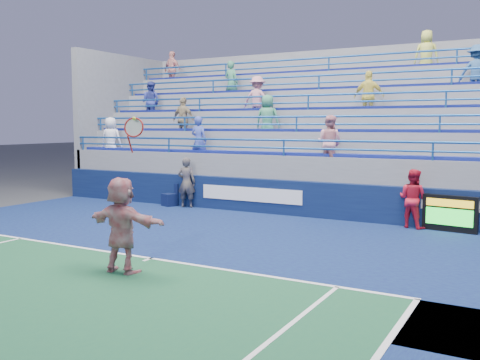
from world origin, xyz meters
The scene contains 8 objects.
ground centered at (0.00, 0.00, 0.00)m, with size 120.00×120.00×0.00m, color #333538.
sponsor_wall centered at (0.00, 6.50, 0.55)m, with size 18.00×0.32×1.10m.
bleacher_stand centered at (-0.01, 10.27, 1.54)m, with size 18.00×5.60×6.13m.
serve_speed_board centered at (5.08, 6.15, 0.49)m, with size 1.42×0.32×0.98m.
judge_chair centered at (-4.12, 6.21, 0.25)m, with size 0.58×0.59×0.79m.
tennis_player centered at (0.17, -1.08, 0.93)m, with size 1.73×0.59×2.98m.
line_judge centered at (-3.41, 6.22, 0.87)m, with size 0.63×0.42×1.73m, color #121433.
ball_girl centered at (4.09, 6.23, 0.82)m, with size 0.79×0.62×1.63m, color red.
Camera 1 is at (7.03, -8.73, 2.83)m, focal length 40.00 mm.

